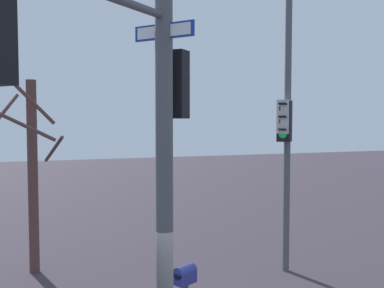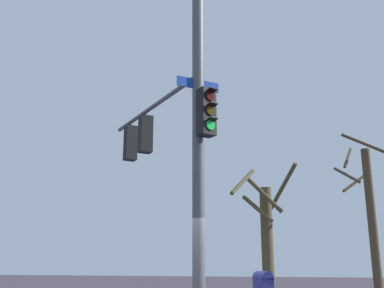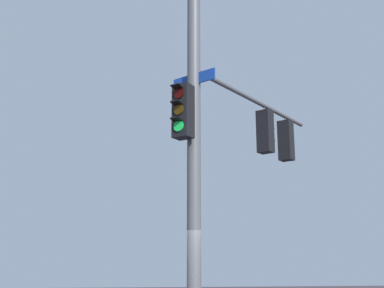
{
  "view_description": "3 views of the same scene",
  "coord_description": "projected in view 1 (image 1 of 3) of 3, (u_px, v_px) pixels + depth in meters",
  "views": [
    {
      "loc": [
        2.38,
        6.7,
        4.31
      ],
      "look_at": [
        -0.03,
        -0.3,
        3.87
      ],
      "focal_mm": 42.2,
      "sensor_mm": 36.0,
      "label": 1
    },
    {
      "loc": [
        -9.23,
        -2.15,
        1.59
      ],
      "look_at": [
        1.07,
        0.16,
        4.34
      ],
      "focal_mm": 42.14,
      "sensor_mm": 36.0,
      "label": 2
    },
    {
      "loc": [
        -1.49,
        -9.82,
        1.78
      ],
      "look_at": [
        0.5,
        0.15,
        4.3
      ],
      "focal_mm": 47.0,
      "sensor_mm": 36.0,
      "label": 3
    }
  ],
  "objects": [
    {
      "name": "mailbox",
      "position": [
        185.0,
        280.0,
        8.83
      ],
      "size": [
        0.5,
        0.42,
        1.41
      ],
      "rotation": [
        0.0,
        0.0,
        5.22
      ],
      "color": "#4C3823",
      "rests_on": "ground"
    },
    {
      "name": "bare_tree_behind_pole",
      "position": [
        32.0,
        170.0,
        12.35
      ],
      "size": [
        1.9,
        1.95,
        5.41
      ],
      "color": "brown",
      "rests_on": "ground"
    },
    {
      "name": "main_signal_pole_assembly",
      "position": [
        138.0,
        53.0,
        6.21
      ],
      "size": [
        6.08,
        4.12,
        9.63
      ],
      "rotation": [
        0.0,
        0.0,
        0.73
      ],
      "color": "#4C4F54",
      "rests_on": "ground"
    },
    {
      "name": "secondary_pole_assembly",
      "position": [
        286.0,
        119.0,
        12.28
      ],
      "size": [
        0.61,
        0.62,
        8.47
      ],
      "rotation": [
        0.0,
        0.0,
        0.78
      ],
      "color": "#4C4F54",
      "rests_on": "ground"
    }
  ]
}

